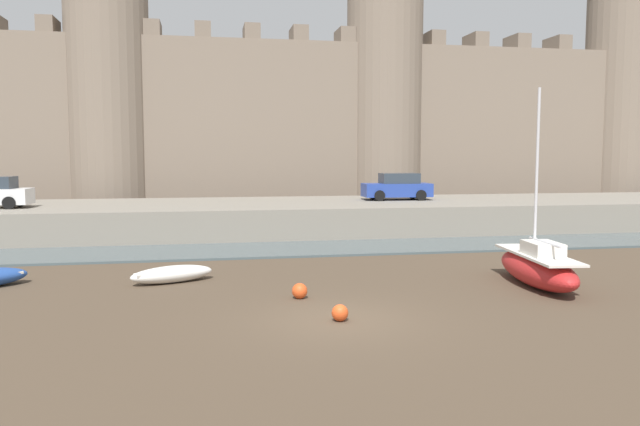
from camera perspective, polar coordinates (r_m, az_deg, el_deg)
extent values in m
plane|color=#4C3D2D|center=(16.91, 1.75, -9.75)|extent=(160.00, 160.00, 0.00)
cube|color=#47565B|center=(28.88, -3.49, -3.34)|extent=(80.00, 4.50, 0.10)
cube|color=gray|center=(35.93, -4.92, -0.37)|extent=(71.27, 10.00, 1.68)
cube|color=#7A6B5B|center=(45.69, -6.21, 7.59)|extent=(59.27, 2.80, 12.45)
cylinder|color=#7A6B5B|center=(46.19, -18.78, 10.74)|extent=(5.60, 5.60, 17.96)
cylinder|color=#7A6B5B|center=(47.66, 5.91, 10.82)|extent=(5.60, 5.60, 17.96)
cylinder|color=#7A6B5B|center=(56.48, 25.79, 9.46)|extent=(5.60, 5.60, 17.96)
cube|color=#746557|center=(47.42, -23.59, 15.34)|extent=(1.10, 2.52, 1.10)
cube|color=#746557|center=(46.44, -15.04, 15.82)|extent=(1.10, 2.52, 1.10)
cube|color=#746557|center=(46.32, -10.67, 15.94)|extent=(1.10, 2.52, 1.10)
cube|color=#746557|center=(46.45, -6.29, 15.97)|extent=(1.10, 2.52, 1.10)
cube|color=#746557|center=(46.83, -1.97, 15.91)|extent=(1.10, 2.52, 1.10)
cube|color=#746557|center=(47.45, 2.27, 15.77)|extent=(1.10, 2.52, 1.10)
cube|color=#746557|center=(49.38, 10.29, 15.28)|extent=(1.10, 2.52, 1.10)
cube|color=#746557|center=(50.67, 14.02, 14.95)|extent=(1.10, 2.52, 1.10)
cube|color=#746557|center=(52.14, 17.54, 14.58)|extent=(1.10, 2.52, 1.10)
cube|color=#746557|center=(53.79, 20.85, 14.19)|extent=(1.10, 2.52, 1.10)
ellipsoid|color=silver|center=(22.23, -13.37, -5.46)|extent=(3.02, 1.91, 0.58)
ellipsoid|color=white|center=(22.22, -13.37, -5.31)|extent=(2.47, 1.53, 0.32)
cube|color=beige|center=(22.28, -12.84, -5.16)|extent=(0.47, 0.77, 0.06)
cube|color=beige|center=(21.88, -16.18, -5.49)|extent=(0.44, 0.55, 0.08)
ellipsoid|color=red|center=(22.31, 19.22, -4.90)|extent=(2.07, 5.36, 1.10)
cube|color=silver|center=(22.22, 19.26, -3.61)|extent=(1.78, 4.71, 0.08)
cube|color=silver|center=(21.83, 19.69, -3.09)|extent=(1.13, 1.56, 0.44)
cylinder|color=silver|center=(22.22, 19.22, 3.67)|extent=(0.10, 0.10, 5.53)
cylinder|color=silver|center=(21.68, 19.85, -2.54)|extent=(0.34, 2.35, 0.08)
cube|color=beige|center=(23.85, -25.98, -4.85)|extent=(0.55, 0.66, 0.08)
sphere|color=#E04C1E|center=(16.75, 1.83, -9.11)|extent=(0.45, 0.45, 0.45)
sphere|color=#E04C1E|center=(19.27, -1.87, -7.13)|extent=(0.48, 0.48, 0.48)
cube|color=#263F99|center=(38.10, 7.02, 2.10)|extent=(4.16, 1.84, 0.80)
cube|color=#2D3842|center=(38.11, 7.25, 3.16)|extent=(2.30, 1.57, 0.64)
cylinder|color=black|center=(36.98, 5.47, 1.59)|extent=(0.65, 0.20, 0.64)
cylinder|color=black|center=(38.62, 4.86, 1.75)|extent=(0.65, 0.20, 0.64)
cylinder|color=black|center=(37.67, 9.23, 1.61)|extent=(0.65, 0.20, 0.64)
cylinder|color=black|center=(39.29, 8.47, 1.77)|extent=(0.65, 0.20, 0.64)
cylinder|color=black|center=(34.97, -26.56, 0.83)|extent=(0.65, 0.20, 0.64)
cylinder|color=black|center=(36.59, -25.74, 1.04)|extent=(0.65, 0.20, 0.64)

